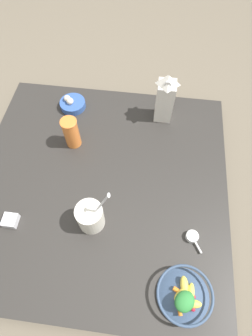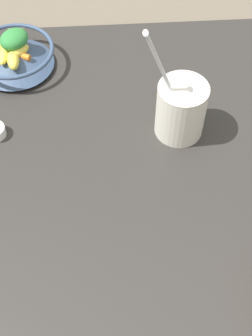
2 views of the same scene
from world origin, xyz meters
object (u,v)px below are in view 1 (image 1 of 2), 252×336
at_px(fruit_bowl, 184,295).
at_px(garlic_bowl, 72,104).
at_px(spice_jar, 11,221).
at_px(yogurt_tub, 91,216).
at_px(drinking_cup, 71,132).
at_px(milk_carton, 165,98).

bearing_deg(fruit_bowl, garlic_bowl, 125.41).
xyz_separation_m(spice_jar, garlic_bowl, (0.11, 0.64, 0.01)).
height_order(yogurt_tub, garlic_bowl, yogurt_tub).
bearing_deg(fruit_bowl, spice_jar, 164.99).
bearing_deg(yogurt_tub, fruit_bowl, -31.80).
distance_m(drinking_cup, spice_jar, 0.45).
distance_m(fruit_bowl, drinking_cup, 0.81).
relative_size(yogurt_tub, garlic_bowl, 2.15).
bearing_deg(spice_jar, milk_carton, 47.85).
xyz_separation_m(fruit_bowl, milk_carton, (-0.12, 0.82, 0.09)).
bearing_deg(fruit_bowl, milk_carton, 98.41).
bearing_deg(garlic_bowl, milk_carton, -0.88).
height_order(fruit_bowl, milk_carton, milk_carton).
bearing_deg(spice_jar, fruit_bowl, -15.01).
height_order(drinking_cup, spice_jar, drinking_cup).
bearing_deg(milk_carton, fruit_bowl, -81.59).
bearing_deg(drinking_cup, fruit_bowl, -48.63).
distance_m(yogurt_tub, garlic_bowl, 0.65).
relative_size(milk_carton, yogurt_tub, 0.93).
xyz_separation_m(drinking_cup, spice_jar, (-0.17, -0.42, -0.07)).
bearing_deg(yogurt_tub, drinking_cup, 113.69).
bearing_deg(fruit_bowl, drinking_cup, 131.37).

